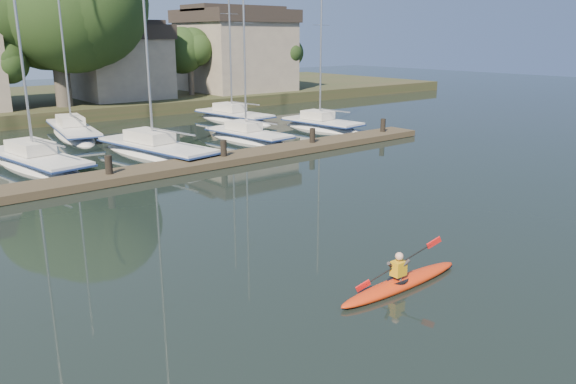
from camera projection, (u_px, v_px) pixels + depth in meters
ground at (399, 259)px, 16.29m from camera, size 160.00×160.00×0.00m
kayak at (401, 281)px, 14.46m from camera, size 4.33×0.92×1.38m
dock at (171, 168)px, 26.70m from camera, size 34.00×2.00×1.80m
sailboat_1 at (38, 172)px, 27.72m from camera, size 3.68×9.27×14.76m
sailboat_2 at (157, 159)px, 30.57m from camera, size 3.94×10.00×16.15m
sailboat_3 at (248, 143)px, 34.93m from camera, size 2.78×7.72×12.18m
sailboat_4 at (322, 132)px, 39.19m from camera, size 2.97×7.37×12.19m
sailboat_6 at (74, 138)px, 36.64m from camera, size 3.61×10.30×16.05m
sailboat_7 at (234, 123)px, 43.12m from camera, size 3.15×8.64×13.61m
shore at (36, 74)px, 46.52m from camera, size 90.00×25.25×12.75m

